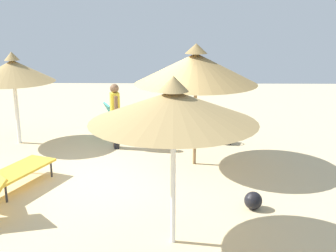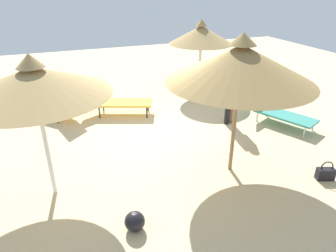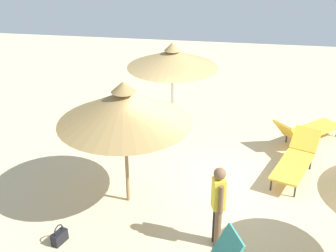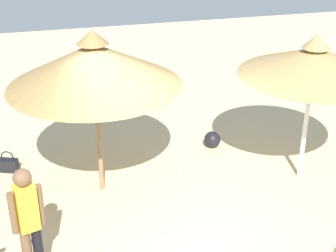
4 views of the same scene
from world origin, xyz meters
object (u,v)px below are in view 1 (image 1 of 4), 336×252
at_px(parasol_umbrella_back, 13,71).
at_px(parasol_umbrella_near_left, 173,107).
at_px(handbag, 229,139).
at_px(parasol_umbrella_far_left, 196,68).
at_px(person_standing_center, 115,112).
at_px(beach_ball, 253,201).
at_px(lounge_chair_front, 136,121).
at_px(lounge_chair_far_right, 8,172).

relative_size(parasol_umbrella_back, parasol_umbrella_near_left, 0.94).
height_order(parasol_umbrella_near_left, handbag, parasol_umbrella_near_left).
xyz_separation_m(parasol_umbrella_far_left, person_standing_center, (1.15, 1.99, -1.28)).
xyz_separation_m(parasol_umbrella_far_left, beach_ball, (-2.32, -0.96, -2.08)).
relative_size(parasol_umbrella_near_left, lounge_chair_front, 1.27).
bearing_deg(person_standing_center, parasol_umbrella_back, 81.41).
bearing_deg(parasol_umbrella_near_left, beach_ball, -51.56).
bearing_deg(parasol_umbrella_near_left, lounge_chair_far_right, 60.60).
bearing_deg(parasol_umbrella_far_left, lounge_chair_front, 33.73).
relative_size(parasol_umbrella_near_left, handbag, 6.29).
xyz_separation_m(parasol_umbrella_back, beach_ball, (-3.88, -5.63, -1.79)).
xyz_separation_m(parasol_umbrella_back, lounge_chair_front, (0.80, -3.10, -1.55)).
distance_m(lounge_chair_front, person_standing_center, 1.39).
relative_size(lounge_chair_front, lounge_chair_far_right, 0.93).
xyz_separation_m(parasol_umbrella_near_left, beach_ball, (1.15, -1.44, -1.99)).
xyz_separation_m(lounge_chair_front, beach_ball, (-4.68, -2.53, -0.24)).
bearing_deg(beach_ball, lounge_chair_far_right, 81.77).
height_order(lounge_chair_far_right, beach_ball, lounge_chair_far_right).
bearing_deg(parasol_umbrella_far_left, lounge_chair_far_right, 113.84).
bearing_deg(person_standing_center, handbag, -82.07).
relative_size(parasol_umbrella_near_left, person_standing_center, 1.53).
bearing_deg(lounge_chair_far_right, parasol_umbrella_back, 16.47).
bearing_deg(handbag, lounge_chair_front, 72.87).
bearing_deg(lounge_chair_front, parasol_umbrella_far_left, -146.27).
xyz_separation_m(person_standing_center, handbag, (0.42, -2.98, -0.82)).
relative_size(parasol_umbrella_back, handbag, 5.94).
relative_size(lounge_chair_far_right, person_standing_center, 1.30).
bearing_deg(parasol_umbrella_back, person_standing_center, -98.59).
xyz_separation_m(parasol_umbrella_near_left, lounge_chair_front, (5.83, 1.09, -1.76)).
distance_m(person_standing_center, beach_ball, 4.62).
bearing_deg(parasol_umbrella_back, parasol_umbrella_far_left, -108.42).
bearing_deg(parasol_umbrella_far_left, parasol_umbrella_back, 71.58).
relative_size(parasol_umbrella_back, beach_ball, 7.51).
relative_size(parasol_umbrella_far_left, parasol_umbrella_back, 1.14).
bearing_deg(parasol_umbrella_near_left, parasol_umbrella_far_left, -7.99).
xyz_separation_m(parasol_umbrella_near_left, handbag, (5.03, -1.48, -2.02)).
bearing_deg(beach_ball, parasol_umbrella_near_left, 128.44).
bearing_deg(person_standing_center, parasol_umbrella_far_left, -120.05).
xyz_separation_m(lounge_chair_far_right, person_standing_center, (2.79, -1.74, 0.54)).
distance_m(parasol_umbrella_near_left, lounge_chair_far_right, 4.10).
bearing_deg(person_standing_center, beach_ball, -139.69).
bearing_deg(parasol_umbrella_far_left, beach_ball, -157.58).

